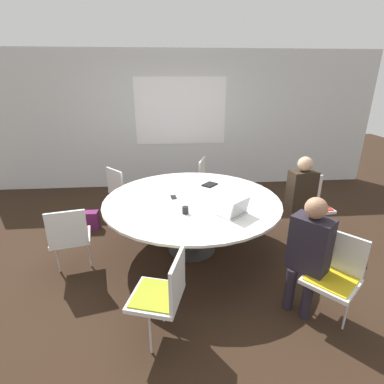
{
  "coord_description": "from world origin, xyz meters",
  "views": [
    {
      "loc": [
        -0.31,
        -3.52,
        2.22
      ],
      "look_at": [
        0.0,
        0.0,
        0.84
      ],
      "focal_mm": 28.0,
      "sensor_mm": 36.0,
      "label": 1
    }
  ],
  "objects_px": {
    "chair_2": "(209,179)",
    "person_0": "(309,247)",
    "spiral_notebook": "(210,185)",
    "chair_0": "(335,272)",
    "chair_3": "(123,188)",
    "chair_1": "(312,201)",
    "chair_5": "(163,291)",
    "chair_4": "(69,235)",
    "coffee_cup": "(185,210)",
    "person_1": "(302,192)",
    "cell_phone": "(174,197)",
    "handbag": "(87,220)",
    "laptop": "(236,211)"
  },
  "relations": [
    {
      "from": "chair_2",
      "to": "person_0",
      "type": "height_order",
      "value": "person_0"
    },
    {
      "from": "chair_2",
      "to": "spiral_notebook",
      "type": "xyz_separation_m",
      "value": [
        -0.13,
        -0.94,
        0.23
      ]
    },
    {
      "from": "chair_0",
      "to": "spiral_notebook",
      "type": "height_order",
      "value": "chair_0"
    },
    {
      "from": "chair_2",
      "to": "chair_3",
      "type": "xyz_separation_m",
      "value": [
        -1.46,
        -0.35,
        0.0
      ]
    },
    {
      "from": "chair_1",
      "to": "person_0",
      "type": "xyz_separation_m",
      "value": [
        -0.77,
        -1.5,
        0.19
      ]
    },
    {
      "from": "chair_3",
      "to": "chair_5",
      "type": "xyz_separation_m",
      "value": [
        0.66,
        -2.54,
        0.0
      ]
    },
    {
      "from": "chair_4",
      "to": "person_0",
      "type": "distance_m",
      "value": 2.59
    },
    {
      "from": "chair_1",
      "to": "coffee_cup",
      "type": "bearing_deg",
      "value": 13.25
    },
    {
      "from": "person_1",
      "to": "spiral_notebook",
      "type": "bearing_deg",
      "value": -21.49
    },
    {
      "from": "chair_3",
      "to": "chair_5",
      "type": "relative_size",
      "value": 1.0
    },
    {
      "from": "person_0",
      "to": "cell_phone",
      "type": "relative_size",
      "value": 8.23
    },
    {
      "from": "chair_2",
      "to": "handbag",
      "type": "height_order",
      "value": "chair_2"
    },
    {
      "from": "chair_4",
      "to": "chair_5",
      "type": "height_order",
      "value": "same"
    },
    {
      "from": "chair_2",
      "to": "handbag",
      "type": "xyz_separation_m",
      "value": [
        -1.99,
        -0.71,
        -0.38
      ]
    },
    {
      "from": "chair_3",
      "to": "coffee_cup",
      "type": "relative_size",
      "value": 10.15
    },
    {
      "from": "chair_2",
      "to": "chair_3",
      "type": "height_order",
      "value": "same"
    },
    {
      "from": "laptop",
      "to": "cell_phone",
      "type": "distance_m",
      "value": 0.91
    },
    {
      "from": "chair_1",
      "to": "chair_4",
      "type": "xyz_separation_m",
      "value": [
        -3.22,
        -0.69,
        0.0
      ]
    },
    {
      "from": "chair_3",
      "to": "spiral_notebook",
      "type": "relative_size",
      "value": 3.36
    },
    {
      "from": "chair_0",
      "to": "spiral_notebook",
      "type": "relative_size",
      "value": 3.36
    },
    {
      "from": "person_1",
      "to": "person_0",
      "type": "bearing_deg",
      "value": 60.95
    },
    {
      "from": "chair_2",
      "to": "coffee_cup",
      "type": "distance_m",
      "value": 1.95
    },
    {
      "from": "spiral_notebook",
      "to": "handbag",
      "type": "xyz_separation_m",
      "value": [
        -1.87,
        0.23,
        -0.61
      ]
    },
    {
      "from": "person_0",
      "to": "laptop",
      "type": "bearing_deg",
      "value": -1.0
    },
    {
      "from": "cell_phone",
      "to": "handbag",
      "type": "height_order",
      "value": "cell_phone"
    },
    {
      "from": "chair_5",
      "to": "spiral_notebook",
      "type": "bearing_deg",
      "value": -2.02
    },
    {
      "from": "chair_3",
      "to": "coffee_cup",
      "type": "xyz_separation_m",
      "value": [
        0.92,
        -1.5,
        0.27
      ]
    },
    {
      "from": "chair_0",
      "to": "cell_phone",
      "type": "distance_m",
      "value": 2.03
    },
    {
      "from": "chair_5",
      "to": "handbag",
      "type": "height_order",
      "value": "chair_5"
    },
    {
      "from": "chair_2",
      "to": "chair_4",
      "type": "height_order",
      "value": "same"
    },
    {
      "from": "chair_2",
      "to": "person_0",
      "type": "xyz_separation_m",
      "value": [
        0.58,
        -2.63,
        0.19
      ]
    },
    {
      "from": "chair_4",
      "to": "handbag",
      "type": "relative_size",
      "value": 2.39
    },
    {
      "from": "chair_0",
      "to": "chair_1",
      "type": "bearing_deg",
      "value": -59.36
    },
    {
      "from": "chair_4",
      "to": "spiral_notebook",
      "type": "xyz_separation_m",
      "value": [
        1.75,
        0.89,
        0.23
      ]
    },
    {
      "from": "person_1",
      "to": "chair_5",
      "type": "bearing_deg",
      "value": 32.98
    },
    {
      "from": "person_0",
      "to": "chair_2",
      "type": "bearing_deg",
      "value": -28.25
    },
    {
      "from": "chair_5",
      "to": "spiral_notebook",
      "type": "distance_m",
      "value": 2.08
    },
    {
      "from": "spiral_notebook",
      "to": "chair_1",
      "type": "bearing_deg",
      "value": -7.5
    },
    {
      "from": "coffee_cup",
      "to": "person_1",
      "type": "bearing_deg",
      "value": 20.03
    },
    {
      "from": "chair_5",
      "to": "person_0",
      "type": "bearing_deg",
      "value": -62.32
    },
    {
      "from": "chair_3",
      "to": "person_1",
      "type": "distance_m",
      "value": 2.74
    },
    {
      "from": "chair_4",
      "to": "coffee_cup",
      "type": "relative_size",
      "value": 10.15
    },
    {
      "from": "chair_2",
      "to": "cell_phone",
      "type": "height_order",
      "value": "chair_2"
    },
    {
      "from": "chair_3",
      "to": "cell_phone",
      "type": "relative_size",
      "value": 5.85
    },
    {
      "from": "chair_1",
      "to": "person_0",
      "type": "bearing_deg",
      "value": 55.17
    },
    {
      "from": "person_0",
      "to": "laptop",
      "type": "xyz_separation_m",
      "value": [
        -0.56,
        0.67,
        0.09
      ]
    },
    {
      "from": "chair_0",
      "to": "person_1",
      "type": "bearing_deg",
      "value": -52.74
    },
    {
      "from": "chair_5",
      "to": "laptop",
      "type": "height_order",
      "value": "laptop"
    },
    {
      "from": "chair_1",
      "to": "chair_4",
      "type": "distance_m",
      "value": 3.3
    },
    {
      "from": "chair_3",
      "to": "spiral_notebook",
      "type": "xyz_separation_m",
      "value": [
        1.33,
        -0.59,
        0.23
      ]
    }
  ]
}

